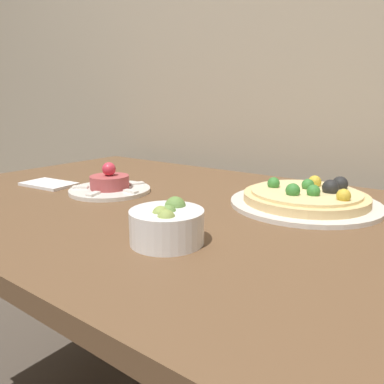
# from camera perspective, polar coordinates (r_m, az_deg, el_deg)

# --- Properties ---
(dining_table) EXTENTS (1.47, 0.87, 0.75)m
(dining_table) POSITION_cam_1_polar(r_m,az_deg,el_deg) (0.88, -0.31, -7.64)
(dining_table) COLOR brown
(dining_table) RESTS_ON ground_plane
(pizza_plate) EXTENTS (0.34, 0.34, 0.06)m
(pizza_plate) POSITION_cam_1_polar(r_m,az_deg,el_deg) (0.89, 16.96, -0.90)
(pizza_plate) COLOR silver
(pizza_plate) RESTS_ON dining_table
(tartare_plate) EXTENTS (0.21, 0.21, 0.08)m
(tartare_plate) POSITION_cam_1_polar(r_m,az_deg,el_deg) (1.00, -12.41, 0.94)
(tartare_plate) COLOR silver
(tartare_plate) RESTS_ON dining_table
(small_bowl) EXTENTS (0.13, 0.13, 0.07)m
(small_bowl) POSITION_cam_1_polar(r_m,az_deg,el_deg) (0.63, -3.80, -5.00)
(small_bowl) COLOR white
(small_bowl) RESTS_ON dining_table
(napkin) EXTENTS (0.16, 0.11, 0.01)m
(napkin) POSITION_cam_1_polar(r_m,az_deg,el_deg) (1.13, -20.98, 1.14)
(napkin) COLOR white
(napkin) RESTS_ON dining_table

